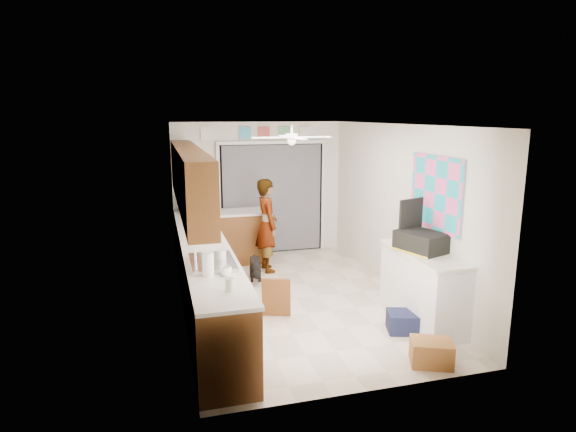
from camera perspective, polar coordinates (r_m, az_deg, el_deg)
floor at (r=7.13m, az=0.86°, el=-9.72°), size 5.00×5.00×0.00m
ceiling at (r=6.63m, az=0.93°, el=10.78°), size 5.00×5.00×0.00m
wall_back at (r=9.16m, az=-3.47°, el=3.25°), size 3.20×0.00×3.20m
wall_front at (r=4.50m, az=9.82°, el=-6.17°), size 3.20×0.00×3.20m
wall_left at (r=6.52m, az=-12.74°, el=-0.62°), size 0.00×5.00×5.00m
wall_right at (r=7.37m, az=12.93°, el=0.82°), size 0.00×5.00×5.00m
left_base_cabinets at (r=6.75m, az=-9.87°, el=-7.11°), size 0.60×4.80×0.90m
left_countertop at (r=6.62m, az=-9.93°, el=-3.26°), size 0.62×4.80×0.04m
upper_cabinets at (r=6.63m, az=-11.66°, el=4.47°), size 0.32×4.00×0.80m
sink_basin at (r=5.65m, az=-8.96°, el=-5.51°), size 0.50×0.76×0.06m
faucet at (r=5.61m, az=-10.92°, el=-4.70°), size 0.03×0.03×0.22m
peninsula_base at (r=8.75m, az=-5.93°, el=-2.56°), size 1.00×0.60×0.90m
peninsula_top at (r=8.65m, az=-6.00°, el=0.46°), size 1.04×0.64×0.04m
back_opening_recess at (r=9.22m, az=-1.89°, el=2.06°), size 2.00×0.06×2.10m
curtain_panel at (r=9.18m, az=-1.83°, el=2.02°), size 1.90×0.03×2.05m
door_trim_left at (r=9.01m, az=-8.17°, el=1.71°), size 0.06×0.04×2.10m
door_trim_right at (r=9.48m, az=4.17°, el=2.31°), size 0.06×0.04×2.10m
door_trim_head at (r=9.07m, az=-1.89°, el=8.70°), size 2.10×0.04×0.06m
header_frame_1 at (r=8.99m, az=-5.10°, el=9.78°), size 0.22×0.02×0.22m
header_frame_2 at (r=9.05m, az=-2.88°, el=9.83°), size 0.22×0.02×0.22m
header_frame_3 at (r=9.15m, az=-0.40°, el=9.87°), size 0.22×0.02×0.22m
header_frame_4 at (r=9.26m, az=2.03°, el=9.89°), size 0.22×0.02×0.22m
route66_sign at (r=8.89m, az=-9.60°, el=9.64°), size 0.22×0.02×0.26m
right_counter_base at (r=6.46m, az=15.65°, el=-8.30°), size 0.50×1.40×0.90m
right_counter_top at (r=6.31m, az=15.81°, el=-4.30°), size 0.54×1.44×0.04m
abstract_painting at (r=6.44m, az=17.10°, el=2.62°), size 0.03×1.15×0.95m
ceiling_fan at (r=6.83m, az=0.45°, el=9.31°), size 1.14×1.14×0.24m
microwave at (r=8.77m, az=-11.11°, el=1.69°), size 0.52×0.67×0.33m
cup at (r=5.23m, az=-7.39°, el=-6.49°), size 0.17×0.17×0.10m
jar_a at (r=5.69m, az=-7.88°, el=-4.74°), size 0.14×0.14×0.15m
jar_b at (r=4.77m, az=-6.92°, el=-8.10°), size 0.12×0.12×0.13m
paper_towel_roll at (r=5.21m, az=-9.45°, el=-5.69°), size 0.13×0.13×0.26m
suitcase at (r=6.30m, az=15.53°, el=-2.95°), size 0.60×0.69×0.25m
suitcase_rim at (r=6.33m, az=15.47°, el=-3.91°), size 0.61×0.69×0.02m
suitcase_lid at (r=6.48m, az=14.35°, el=-0.18°), size 0.41×0.17×0.50m
cardboard_box at (r=5.58m, az=16.62°, el=-15.24°), size 0.52×0.46×0.27m
navy_crate at (r=6.26m, az=13.60°, el=-12.10°), size 0.48×0.44×0.24m
cabinet_door_panel at (r=6.40m, az=-1.41°, el=-9.62°), size 0.40×0.26×0.56m
man at (r=8.15m, az=-2.50°, el=-1.10°), size 0.41×0.60×1.59m
dog at (r=7.86m, az=-3.91°, el=-6.17°), size 0.27×0.52×0.39m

